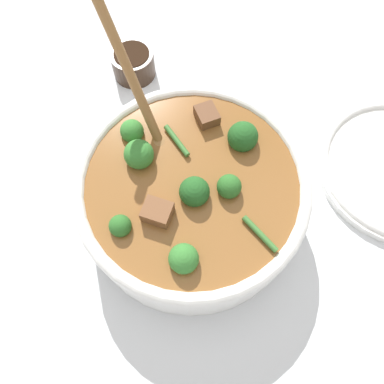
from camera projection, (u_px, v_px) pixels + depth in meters
ground_plane at (192, 210)px, 0.54m from camera, size 4.00×4.00×0.00m
stew_bowl at (192, 194)px, 0.49m from camera, size 0.32×0.29×0.27m
condiment_bowl at (133, 63)px, 0.62m from camera, size 0.07×0.07×0.05m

